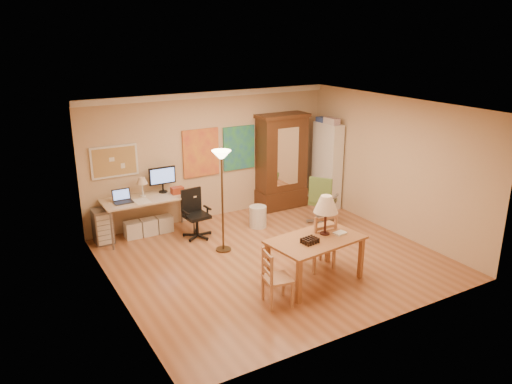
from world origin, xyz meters
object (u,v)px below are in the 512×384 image
bookshelf (327,165)px  office_chair_black (196,225)px  computer_desk (150,212)px  office_chair_green (322,211)px  dining_table (319,229)px  armoire (282,167)px

bookshelf → office_chair_black: bearing=-176.5°
computer_desk → office_chair_green: size_ratio=1.63×
computer_desk → office_chair_green: computer_desk is taller
bookshelf → computer_desk: bearing=174.9°
office_chair_black → office_chair_green: (2.53, -0.71, 0.03)m
dining_table → bookshelf: bookshelf is taller
armoire → computer_desk: bearing=-178.6°
dining_table → computer_desk: (-1.76, 3.17, -0.40)m
dining_table → armoire: 3.53m
computer_desk → dining_table: bearing=-61.0°
office_chair_black → bookshelf: size_ratio=0.50×
dining_table → office_chair_green: bearing=51.2°
office_chair_green → dining_table: bearing=-128.8°
office_chair_green → armoire: size_ratio=0.50×
dining_table → armoire: armoire is taller
office_chair_green → armoire: 1.51m
armoire → bookshelf: (0.94, -0.44, 0.02)m
office_chair_black → office_chair_green: size_ratio=0.90×
dining_table → office_chair_green: 2.50m
dining_table → bookshelf: size_ratio=0.82×
office_chair_green → bookshelf: (0.80, 0.92, 0.67)m
computer_desk → bookshelf: bearing=-5.1°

